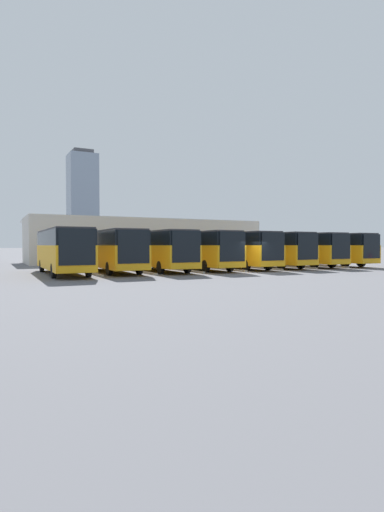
# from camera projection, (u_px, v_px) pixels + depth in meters

# --- Properties ---
(ground_plane) EXTENTS (600.00, 600.00, 0.00)m
(ground_plane) POSITION_uv_depth(u_px,v_px,m) (255.00, 273.00, 31.83)
(ground_plane) COLOR #5B5B60
(bus_0) EXTENTS (2.73, 11.60, 3.40)m
(bus_0) POSITION_uv_depth(u_px,v_px,m) (327.00, 248.00, 43.36)
(bus_0) COLOR orange
(bus_0) RESTS_ON ground_plane
(curb_divider_0) EXTENTS (0.31, 6.06, 0.15)m
(curb_divider_0) POSITION_uv_depth(u_px,v_px,m) (325.00, 266.00, 40.98)
(curb_divider_0) COLOR #9E9E99
(curb_divider_0) RESTS_ON ground_plane
(bus_1) EXTENTS (2.73, 11.60, 3.40)m
(bus_1) POSITION_uv_depth(u_px,v_px,m) (298.00, 248.00, 41.66)
(bus_1) COLOR orange
(bus_1) RESTS_ON ground_plane
(curb_divider_1) EXTENTS (0.31, 6.06, 0.15)m
(curb_divider_1) POSITION_uv_depth(u_px,v_px,m) (295.00, 267.00, 39.28)
(curb_divider_1) COLOR #9E9E99
(curb_divider_1) RESTS_ON ground_plane
(bus_2) EXTENTS (2.73, 11.60, 3.40)m
(bus_2) POSITION_uv_depth(u_px,v_px,m) (267.00, 248.00, 39.88)
(bus_2) COLOR orange
(bus_2) RESTS_ON ground_plane
(curb_divider_2) EXTENTS (0.31, 6.06, 0.15)m
(curb_divider_2) POSITION_uv_depth(u_px,v_px,m) (262.00, 268.00, 37.50)
(curb_divider_2) COLOR #9E9E99
(curb_divider_2) RESTS_ON ground_plane
(bus_3) EXTENTS (2.73, 11.60, 3.40)m
(bus_3) POSITION_uv_depth(u_px,v_px,m) (235.00, 249.00, 37.91)
(bus_3) COLOR orange
(bus_3) RESTS_ON ground_plane
(curb_divider_3) EXTENTS (0.31, 6.06, 0.15)m
(curb_divider_3) POSITION_uv_depth(u_px,v_px,m) (227.00, 269.00, 35.53)
(curb_divider_3) COLOR #9E9E99
(curb_divider_3) RESTS_ON ground_plane
(bus_4) EXTENTS (2.73, 11.60, 3.40)m
(bus_4) POSITION_uv_depth(u_px,v_px,m) (198.00, 249.00, 36.10)
(bus_4) COLOR orange
(bus_4) RESTS_ON ground_plane
(curb_divider_4) EXTENTS (0.31, 6.06, 0.15)m
(curb_divider_4) POSITION_uv_depth(u_px,v_px,m) (187.00, 270.00, 33.72)
(curb_divider_4) COLOR #9E9E99
(curb_divider_4) RESTS_ON ground_plane
(bus_5) EXTENTS (2.73, 11.60, 3.40)m
(bus_5) POSITION_uv_depth(u_px,v_px,m) (157.00, 249.00, 34.33)
(bus_5) COLOR orange
(bus_5) RESTS_ON ground_plane
(curb_divider_5) EXTENTS (0.31, 6.06, 0.15)m
(curb_divider_5) POSITION_uv_depth(u_px,v_px,m) (143.00, 272.00, 31.96)
(curb_divider_5) COLOR #9E9E99
(curb_divider_5) RESTS_ON ground_plane
(bus_6) EXTENTS (2.73, 11.60, 3.40)m
(bus_6) POSITION_uv_depth(u_px,v_px,m) (112.00, 249.00, 32.69)
(bus_6) COLOR orange
(bus_6) RESTS_ON ground_plane
(curb_divider_6) EXTENTS (0.31, 6.06, 0.15)m
(curb_divider_6) POSITION_uv_depth(u_px,v_px,m) (92.00, 273.00, 30.31)
(curb_divider_6) COLOR #9E9E99
(curb_divider_6) RESTS_ON ground_plane
(bus_7) EXTENTS (2.73, 11.60, 3.40)m
(bus_7) POSITION_uv_depth(u_px,v_px,m) (63.00, 249.00, 30.22)
(bus_7) COLOR orange
(bus_7) RESTS_ON ground_plane
(station_building) EXTENTS (30.08, 12.08, 5.57)m
(station_building) POSITION_uv_depth(u_px,v_px,m) (147.00, 241.00, 53.25)
(station_building) COLOR beige
(station_building) RESTS_ON ground_plane
(office_tower) EXTENTS (15.33, 15.33, 55.47)m
(office_tower) POSITION_uv_depth(u_px,v_px,m) (83.00, 201.00, 224.77)
(office_tower) COLOR #7F8EA3
(office_tower) RESTS_ON ground_plane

